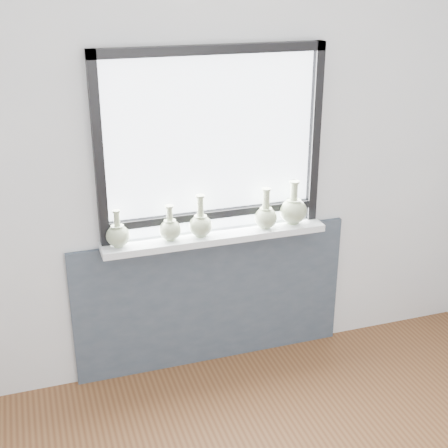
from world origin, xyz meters
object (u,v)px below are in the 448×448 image
object	(u,v)px
vase_b	(170,228)
vase_d	(266,216)
vase_a	(118,235)
vase_c	(201,224)
vase_e	(293,209)
windowsill	(215,236)

from	to	relation	value
vase_b	vase_d	size ratio (longest dim) A/B	0.84
vase_a	vase_d	distance (m)	0.87
vase_c	vase_e	xyz separation A→B (m)	(0.58, 0.02, 0.01)
vase_e	vase_b	bearing A→B (deg)	-179.05
windowsill	vase_e	distance (m)	0.50
windowsill	vase_e	size ratio (longest dim) A/B	5.02
vase_b	windowsill	bearing A→B (deg)	0.73
vase_b	vase_e	world-z (taller)	vase_e
windowsill	vase_b	distance (m)	0.28
vase_a	vase_e	xyz separation A→B (m)	(1.05, 0.01, 0.02)
windowsill	vase_c	xyz separation A→B (m)	(-0.09, -0.01, 0.09)
windowsill	vase_a	xyz separation A→B (m)	(-0.56, -0.00, 0.09)
vase_d	vase_e	size ratio (longest dim) A/B	0.93
vase_b	vase_a	bearing A→B (deg)	179.69
vase_b	vase_d	world-z (taller)	vase_d
vase_b	vase_c	world-z (taller)	vase_c
vase_a	vase_e	distance (m)	1.05
vase_b	vase_c	xyz separation A→B (m)	(0.18, -0.01, 0.01)
windowsill	vase_a	distance (m)	0.57
windowsill	vase_b	size ratio (longest dim) A/B	6.46
vase_d	vase_a	bearing A→B (deg)	179.37
vase_b	vase_e	bearing A→B (deg)	0.95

